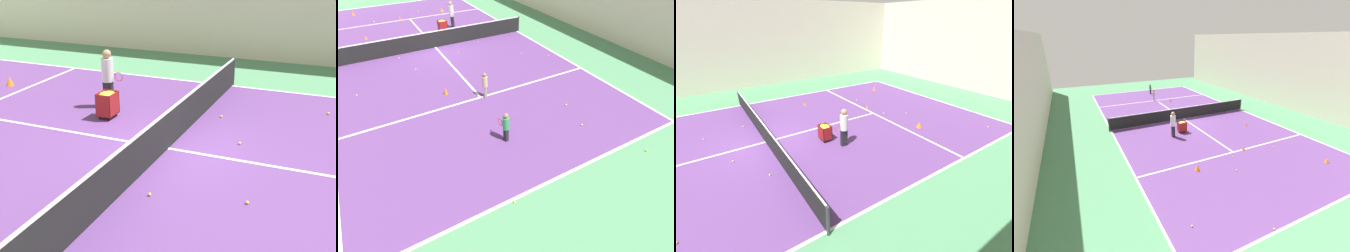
% 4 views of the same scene
% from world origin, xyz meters
% --- Properties ---
extents(ground_plane, '(36.73, 36.73, 0.00)m').
position_xyz_m(ground_plane, '(0.00, 0.00, 0.00)').
color(ground_plane, '#477F56').
extents(court_playing_area, '(11.95, 24.16, 0.00)m').
position_xyz_m(court_playing_area, '(0.00, 0.00, 0.00)').
color(court_playing_area, '#563370').
rests_on(court_playing_area, ground).
extents(line_baseline_near, '(11.95, 0.10, 0.00)m').
position_xyz_m(line_baseline_near, '(0.00, -12.08, 0.01)').
color(line_baseline_near, white).
rests_on(line_baseline_near, ground).
extents(line_baseline_far, '(11.95, 0.10, 0.00)m').
position_xyz_m(line_baseline_far, '(0.00, 12.08, 0.01)').
color(line_baseline_far, white).
rests_on(line_baseline_far, ground).
extents(line_sideline_left, '(0.10, 24.16, 0.00)m').
position_xyz_m(line_sideline_left, '(-5.97, 0.00, 0.01)').
color(line_sideline_left, white).
rests_on(line_sideline_left, ground).
extents(line_sideline_right, '(0.10, 24.16, 0.00)m').
position_xyz_m(line_sideline_right, '(5.97, 0.00, 0.01)').
color(line_sideline_right, white).
rests_on(line_sideline_right, ground).
extents(line_service_near, '(11.95, 0.10, 0.00)m').
position_xyz_m(line_service_near, '(0.00, -6.64, 0.01)').
color(line_service_near, white).
rests_on(line_service_near, ground).
extents(line_service_far, '(11.95, 0.10, 0.00)m').
position_xyz_m(line_service_far, '(0.00, 6.64, 0.01)').
color(line_service_far, white).
rests_on(line_service_far, ground).
extents(line_centre_service, '(0.10, 13.29, 0.00)m').
position_xyz_m(line_centre_service, '(0.00, 0.00, 0.01)').
color(line_centre_service, white).
rests_on(line_centre_service, ground).
extents(hall_enclosure_left, '(0.15, 33.03, 6.82)m').
position_xyz_m(hall_enclosure_left, '(-10.33, 0.00, 3.41)').
color(hall_enclosure_left, beige).
rests_on(hall_enclosure_left, ground).
extents(hall_enclosure_right, '(0.15, 33.03, 6.82)m').
position_xyz_m(hall_enclosure_right, '(10.33, 0.00, 3.41)').
color(hall_enclosure_right, beige).
rests_on(hall_enclosure_right, ground).
extents(tennis_net, '(12.25, 0.10, 1.01)m').
position_xyz_m(tennis_net, '(0.00, 0.00, 0.52)').
color(tennis_net, '#2D2D33').
rests_on(tennis_net, ground).
extents(player_near_baseline, '(0.25, 0.57, 1.20)m').
position_xyz_m(player_near_baseline, '(-0.42, -9.71, 0.69)').
color(player_near_baseline, black).
rests_on(player_near_baseline, ground).
extents(coach_at_net, '(0.38, 0.69, 1.80)m').
position_xyz_m(coach_at_net, '(2.29, 2.97, 1.03)').
color(coach_at_net, black).
rests_on(coach_at_net, ground).
extents(child_midcourt, '(0.29, 0.29, 1.19)m').
position_xyz_m(child_midcourt, '(0.23, -6.70, 0.68)').
color(child_midcourt, gray).
rests_on(child_midcourt, ground).
extents(ball_cart, '(0.59, 0.47, 0.79)m').
position_xyz_m(ball_cart, '(1.38, 2.49, 0.55)').
color(ball_cart, maroon).
rests_on(ball_cart, ground).
extents(training_cone_0, '(0.23, 0.23, 0.30)m').
position_xyz_m(training_cone_0, '(-3.80, 9.91, 0.15)').
color(training_cone_0, orange).
rests_on(training_cone_0, ground).
extents(training_cone_1, '(0.17, 0.17, 0.29)m').
position_xyz_m(training_cone_1, '(-0.73, 6.71, 0.15)').
color(training_cone_1, orange).
rests_on(training_cone_1, ground).
extents(training_cone_2, '(0.28, 0.28, 0.33)m').
position_xyz_m(training_cone_2, '(2.92, 7.40, 0.17)').
color(training_cone_2, orange).
rests_on(training_cone_2, ground).
extents(training_cone_3, '(0.18, 0.18, 0.23)m').
position_xyz_m(training_cone_3, '(-3.61, 3.63, 0.12)').
color(training_cone_3, orange).
rests_on(training_cone_3, ground).
extents(training_cone_4, '(0.17, 0.17, 0.34)m').
position_xyz_m(training_cone_4, '(-1.27, -5.61, 0.17)').
color(training_cone_4, orange).
rests_on(training_cone_4, ground).
extents(tennis_ball_0, '(0.07, 0.07, 0.07)m').
position_xyz_m(tennis_ball_0, '(3.56, -12.66, 0.04)').
color(tennis_ball_0, yellow).
rests_on(tennis_ball_0, ground).
extents(tennis_ball_1, '(0.07, 0.07, 0.07)m').
position_xyz_m(tennis_ball_1, '(-1.86, -2.47, 0.04)').
color(tennis_ball_1, yellow).
rests_on(tennis_ball_1, ground).
extents(tennis_ball_2, '(0.07, 0.07, 0.07)m').
position_xyz_m(tennis_ball_2, '(2.66, -0.59, 0.04)').
color(tennis_ball_2, yellow).
rests_on(tennis_ball_2, ground).
extents(tennis_ball_3, '(0.07, 0.07, 0.07)m').
position_xyz_m(tennis_ball_3, '(0.40, 7.14, 0.04)').
color(tennis_ball_3, yellow).
rests_on(tennis_ball_3, ground).
extents(tennis_ball_4, '(0.07, 0.07, 0.07)m').
position_xyz_m(tennis_ball_4, '(5.87, -6.42, 0.04)').
color(tennis_ball_4, yellow).
rests_on(tennis_ball_4, ground).
extents(tennis_ball_5, '(0.07, 0.07, 0.07)m').
position_xyz_m(tennis_ball_5, '(4.15, -3.48, 0.04)').
color(tennis_ball_5, yellow).
rests_on(tennis_ball_5, ground).
extents(tennis_ball_6, '(0.07, 0.07, 0.07)m').
position_xyz_m(tennis_ball_6, '(-4.87, -3.75, 0.04)').
color(tennis_ball_6, yellow).
rests_on(tennis_ball_6, ground).
extents(tennis_ball_7, '(0.07, 0.07, 0.07)m').
position_xyz_m(tennis_ball_7, '(2.95, -9.07, 0.04)').
color(tennis_ball_7, yellow).
rests_on(tennis_ball_7, ground).
extents(tennis_ball_8, '(0.07, 0.07, 0.07)m').
position_xyz_m(tennis_ball_8, '(-1.53, -12.20, 0.04)').
color(tennis_ball_8, yellow).
rests_on(tennis_ball_8, ground).
extents(tennis_ball_11, '(0.07, 0.07, 0.07)m').
position_xyz_m(tennis_ball_11, '(5.39, -4.54, 0.04)').
color(tennis_ball_11, yellow).
rests_on(tennis_ball_11, ground).
extents(tennis_ball_12, '(0.07, 0.07, 0.07)m').
position_xyz_m(tennis_ball_12, '(1.13, 8.33, 0.04)').
color(tennis_ball_12, yellow).
rests_on(tennis_ball_12, ground).
extents(tennis_ball_13, '(0.07, 0.07, 0.07)m').
position_xyz_m(tennis_ball_13, '(-2.58, 7.24, 0.04)').
color(tennis_ball_13, yellow).
rests_on(tennis_ball_13, ground).
extents(tennis_ball_14, '(0.07, 0.07, 0.07)m').
position_xyz_m(tennis_ball_14, '(-4.37, 0.26, 0.04)').
color(tennis_ball_14, yellow).
rests_on(tennis_ball_14, ground).
extents(tennis_ball_15, '(0.07, 0.07, 0.07)m').
position_xyz_m(tennis_ball_15, '(2.39, 11.96, 0.04)').
color(tennis_ball_15, yellow).
rests_on(tennis_ball_15, ground).
extents(tennis_ball_16, '(0.07, 0.07, 0.07)m').
position_xyz_m(tennis_ball_16, '(2.58, -10.44, 0.04)').
color(tennis_ball_16, yellow).
rests_on(tennis_ball_16, ground).
extents(tennis_ball_17, '(0.07, 0.07, 0.07)m').
position_xyz_m(tennis_ball_17, '(-2.32, -0.56, 0.04)').
color(tennis_ball_17, yellow).
rests_on(tennis_ball_17, ground).
extents(tennis_ball_18, '(0.07, 0.07, 0.07)m').
position_xyz_m(tennis_ball_18, '(4.97, 10.53, 0.04)').
color(tennis_ball_18, yellow).
rests_on(tennis_ball_18, ground).
extents(tennis_ball_19, '(0.07, 0.07, 0.07)m').
position_xyz_m(tennis_ball_19, '(0.94, -1.59, 0.04)').
color(tennis_ball_19, yellow).
rests_on(tennis_ball_19, ground).
extents(tennis_ball_20, '(0.07, 0.07, 0.07)m').
position_xyz_m(tennis_ball_20, '(4.44, -6.67, 0.04)').
color(tennis_ball_20, yellow).
rests_on(tennis_ball_20, ground).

